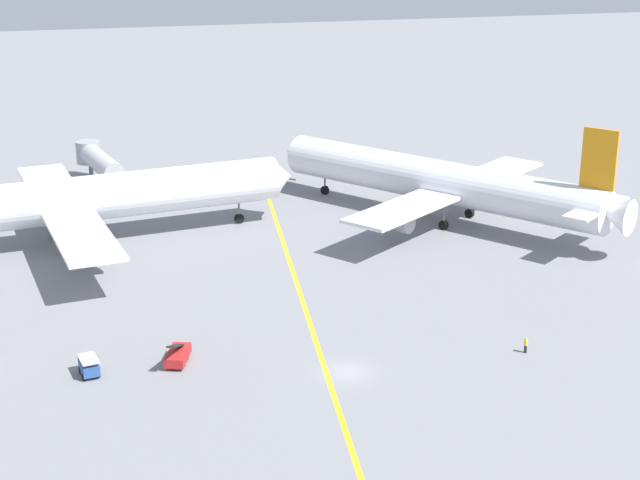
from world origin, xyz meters
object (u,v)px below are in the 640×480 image
gse_belt_loader_portside (178,355)px  gse_baggage_cart_trailing (89,367)px  pushback_tug (266,173)px  jet_bridge (98,160)px  airliner_at_gate_left (81,200)px  airliner_being_pushed (439,182)px  ground_crew_ramp_agent_by_cones (526,345)px

gse_belt_loader_portside → gse_baggage_cart_trailing: bearing=-178.2°
pushback_tug → jet_bridge: 26.13m
pushback_tug → gse_baggage_cart_trailing: pushback_tug is taller
gse_belt_loader_portside → jet_bridge: bearing=92.6°
airliner_at_gate_left → airliner_being_pushed: bearing=-4.0°
gse_belt_loader_portside → gse_baggage_cart_trailing: (-8.14, -0.26, 0.04)m
gse_baggage_cart_trailing → ground_crew_ramp_agent_by_cones: gse_baggage_cart_trailing is taller
gse_belt_loader_portside → gse_baggage_cart_trailing: 8.15m
airliner_at_gate_left → jet_bridge: bearing=82.4°
airliner_at_gate_left → gse_baggage_cart_trailing: (-1.57, -38.37, -4.93)m
ground_crew_ramp_agent_by_cones → jet_bridge: (-35.37, 72.54, 3.41)m
airliner_being_pushed → pushback_tug: 32.44m
airliner_at_gate_left → pushback_tug: airliner_at_gate_left is taller
jet_bridge → airliner_at_gate_left: bearing=-97.6°
ground_crew_ramp_agent_by_cones → jet_bridge: size_ratio=0.09×
gse_belt_loader_portside → jet_bridge: jet_bridge is taller
airliner_being_pushed → pushback_tug: (-18.37, 26.42, -4.17)m
gse_belt_loader_portside → ground_crew_ramp_agent_by_cones: (32.45, -7.14, -0.02)m
airliner_being_pushed → jet_bridge: airliner_being_pushed is taller
airliner_at_gate_left → ground_crew_ramp_agent_by_cones: size_ratio=36.55×
gse_baggage_cart_trailing → pushback_tug: bearing=63.3°
airliner_at_gate_left → ground_crew_ramp_agent_by_cones: bearing=-49.2°
ground_crew_ramp_agent_by_cones → airliner_being_pushed: bearing=78.4°
airliner_being_pushed → gse_belt_loader_portside: 54.00m
ground_crew_ramp_agent_by_cones → jet_bridge: jet_bridge is taller
airliner_being_pushed → pushback_tug: size_ratio=5.91×
pushback_tug → gse_belt_loader_portside: (-22.70, -61.18, -0.42)m
gse_baggage_cart_trailing → ground_crew_ramp_agent_by_cones: size_ratio=1.88×
pushback_tug → ground_crew_ramp_agent_by_cones: (9.75, -68.32, -0.44)m
airliner_being_pushed → gse_baggage_cart_trailing: bearing=-144.6°
gse_baggage_cart_trailing → gse_belt_loader_portside: bearing=1.8°
airliner_at_gate_left → jet_bridge: size_ratio=3.26×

